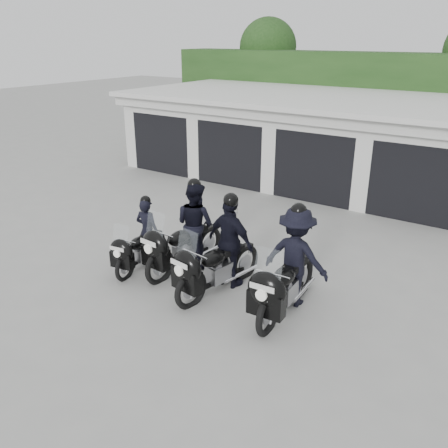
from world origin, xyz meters
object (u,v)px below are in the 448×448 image
Objects in this scene: police_bike_d at (292,265)px; police_bike_b at (189,230)px; police_bike_a at (141,240)px; police_bike_c at (224,249)px.

police_bike_b is at bearing 170.78° from police_bike_d.
police_bike_d is at bearing -1.04° from police_bike_b.
police_bike_a is at bearing -177.85° from police_bike_d.
police_bike_b is (0.89, 0.62, 0.22)m from police_bike_a.
police_bike_c is at bearing -178.72° from police_bike_d.
police_bike_d reaches higher than police_bike_a.
police_bike_c reaches higher than police_bike_a.
police_bike_d reaches higher than police_bike_b.
police_bike_b is at bearing 170.80° from police_bike_c.
police_bike_d reaches higher than police_bike_c.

